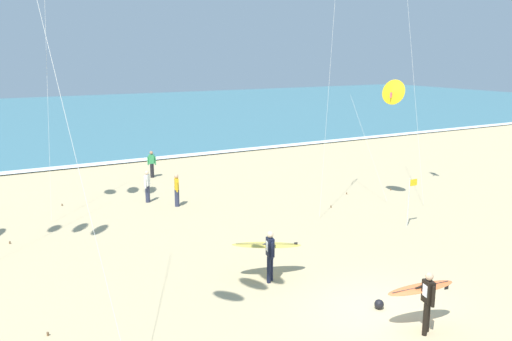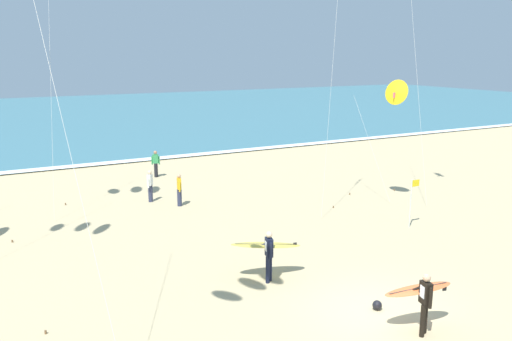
% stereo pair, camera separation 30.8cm
% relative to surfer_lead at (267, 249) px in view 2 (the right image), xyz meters
% --- Properties ---
extents(ground_plane, '(160.00, 160.00, 0.00)m').
position_rel_surfer_lead_xyz_m(ground_plane, '(1.58, -3.52, -1.05)').
color(ground_plane, tan).
extents(ocean_water, '(160.00, 60.00, 0.08)m').
position_rel_surfer_lead_xyz_m(ocean_water, '(1.58, 50.89, -1.01)').
color(ocean_water, teal).
rests_on(ocean_water, ground).
extents(shoreline_foam, '(160.00, 1.02, 0.01)m').
position_rel_surfer_lead_xyz_m(shoreline_foam, '(1.58, 21.19, -0.97)').
color(shoreline_foam, white).
rests_on(shoreline_foam, ocean_water).
extents(surfer_lead, '(2.42, 1.19, 1.71)m').
position_rel_surfer_lead_xyz_m(surfer_lead, '(0.00, 0.00, 0.00)').
color(surfer_lead, black).
rests_on(surfer_lead, ground).
extents(surfer_trailing, '(1.99, 1.10, 1.71)m').
position_rel_surfer_lead_xyz_m(surfer_trailing, '(1.89, -4.85, -0.01)').
color(surfer_trailing, black).
rests_on(surfer_trailing, ground).
extents(kite_delta_golden_high, '(1.07, 2.94, 6.03)m').
position_rel_surfer_lead_xyz_m(kite_delta_golden_high, '(9.72, 4.97, 4.36)').
color(kite_delta_golden_high, yellow).
rests_on(kite_delta_golden_high, ground).
extents(bystander_green_top, '(0.46, 0.30, 1.59)m').
position_rel_surfer_lead_xyz_m(bystander_green_top, '(1.48, 15.98, -0.24)').
color(bystander_green_top, black).
rests_on(bystander_green_top, ground).
extents(bystander_yellow_top, '(0.25, 0.49, 1.59)m').
position_rel_surfer_lead_xyz_m(bystander_yellow_top, '(0.52, 9.49, -0.24)').
color(bystander_yellow_top, '#2D334C').
rests_on(bystander_yellow_top, ground).
extents(bystander_white_top, '(0.35, 0.40, 1.59)m').
position_rel_surfer_lead_xyz_m(bystander_white_top, '(-0.47, 10.89, -0.24)').
color(bystander_white_top, '#2D334C').
rests_on(bystander_white_top, ground).
extents(lifeguard_flag, '(0.45, 0.05, 2.10)m').
position_rel_surfer_lead_xyz_m(lifeguard_flag, '(7.99, 1.79, 0.22)').
color(lifeguard_flag, silver).
rests_on(lifeguard_flag, ground).
extents(beach_ball, '(0.28, 0.28, 0.28)m').
position_rel_surfer_lead_xyz_m(beach_ball, '(1.73, -3.35, -0.91)').
color(beach_ball, black).
rests_on(beach_ball, ground).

